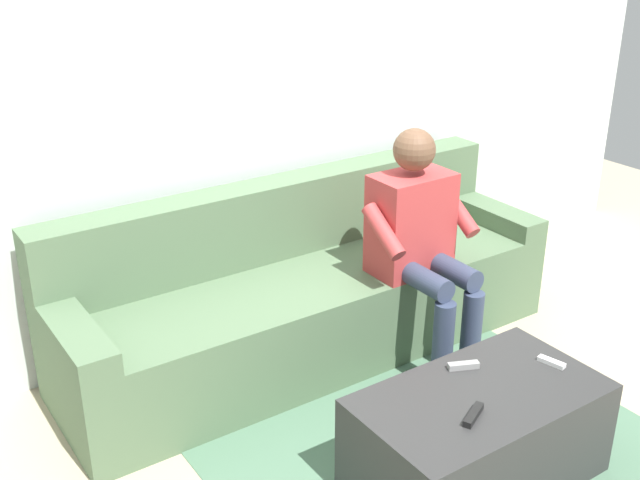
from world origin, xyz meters
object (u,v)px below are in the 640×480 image
(remote_white, at_px, (551,362))
(coffee_table, at_px, (477,436))
(couch, at_px, (306,293))
(remote_black, at_px, (473,415))
(person_solo_seated, at_px, (420,235))
(remote_gray, at_px, (463,366))

(remote_white, bearing_deg, coffee_table, -105.59)
(couch, xyz_separation_m, coffee_table, (0.00, 1.22, -0.11))
(coffee_table, bearing_deg, remote_white, 177.87)
(couch, xyz_separation_m, remote_black, (0.14, 1.32, 0.11))
(person_solo_seated, xyz_separation_m, remote_black, (0.54, 0.94, -0.24))
(remote_black, distance_m, remote_gray, 0.33)
(coffee_table, bearing_deg, remote_gray, -110.37)
(remote_black, xyz_separation_m, remote_white, (-0.52, -0.08, -0.00))
(person_solo_seated, height_order, remote_white, person_solo_seated)
(person_solo_seated, bearing_deg, remote_black, 60.05)
(person_solo_seated, xyz_separation_m, remote_gray, (0.34, 0.68, -0.24))
(couch, height_order, remote_white, couch)
(person_solo_seated, relative_size, remote_black, 8.20)
(coffee_table, distance_m, remote_white, 0.43)
(remote_black, bearing_deg, person_solo_seated, -146.25)
(remote_black, height_order, remote_gray, same)
(person_solo_seated, bearing_deg, couch, -42.68)
(couch, relative_size, remote_gray, 20.27)
(person_solo_seated, relative_size, remote_white, 10.39)
(person_solo_seated, bearing_deg, remote_white, 88.18)
(person_solo_seated, distance_m, remote_gray, 0.80)
(remote_gray, bearing_deg, remote_white, 174.65)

